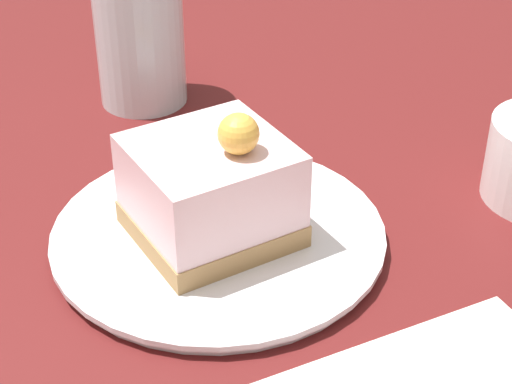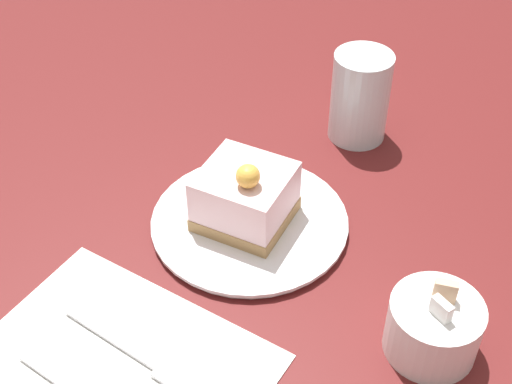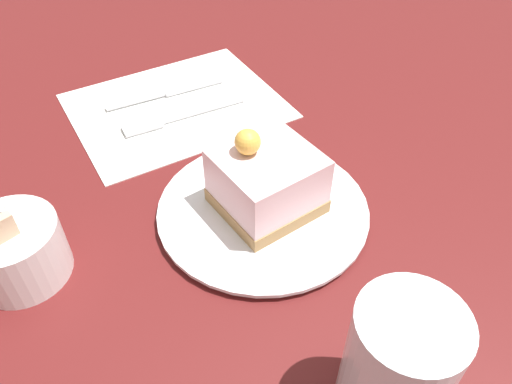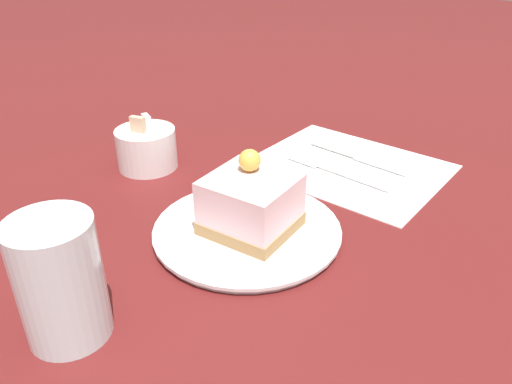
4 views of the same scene
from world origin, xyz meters
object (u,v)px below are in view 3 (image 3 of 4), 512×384
(plate, at_px, (263,210))
(sugar_bowl, at_px, (16,251))
(fork, at_px, (174,117))
(knife, at_px, (178,90))
(drinking_glass, at_px, (396,368))
(cake_slice, at_px, (266,181))

(plate, height_order, sugar_bowl, sugar_bowl)
(fork, relative_size, sugar_bowl, 1.91)
(plate, distance_m, sugar_bowl, 0.23)
(sugar_bowl, bearing_deg, knife, -49.07)
(knife, height_order, drinking_glass, drinking_glass)
(fork, distance_m, drinking_glass, 0.41)
(cake_slice, distance_m, drinking_glass, 0.21)
(cake_slice, xyz_separation_m, drinking_glass, (-0.21, 0.03, 0.01))
(plate, bearing_deg, cake_slice, -72.41)
(plate, distance_m, drinking_glass, 0.22)
(cake_slice, bearing_deg, fork, -0.63)
(fork, bearing_deg, knife, -25.20)
(fork, bearing_deg, drinking_glass, -178.75)
(knife, bearing_deg, sugar_bowl, 133.42)
(knife, distance_m, sugar_bowl, 0.32)
(fork, bearing_deg, plate, -173.51)
(plate, height_order, drinking_glass, drinking_glass)
(plate, relative_size, drinking_glass, 1.88)
(knife, relative_size, drinking_glass, 1.48)
(plate, xyz_separation_m, knife, (0.25, -0.02, -0.00))
(cake_slice, bearing_deg, plate, 101.65)
(knife, distance_m, drinking_glass, 0.47)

